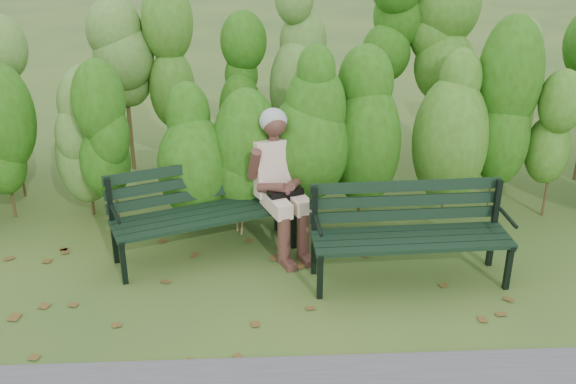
{
  "coord_description": "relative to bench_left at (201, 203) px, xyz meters",
  "views": [
    {
      "loc": [
        -0.26,
        -4.93,
        3.12
      ],
      "look_at": [
        0.0,
        0.35,
        0.75
      ],
      "focal_mm": 42.0,
      "sensor_mm": 36.0,
      "label": 1
    }
  ],
  "objects": [
    {
      "name": "bench_right",
      "position": [
        1.81,
        -0.54,
        0.0
      ],
      "size": [
        1.7,
        0.62,
        0.84
      ],
      "color": "black",
      "rests_on": "ground"
    },
    {
      "name": "ground",
      "position": [
        0.78,
        -0.7,
        -0.49
      ],
      "size": [
        80.0,
        80.0,
        0.0
      ],
      "primitive_type": "plane",
      "color": "#2F4E20"
    },
    {
      "name": "seated_woman",
      "position": [
        0.72,
        0.08,
        0.24
      ],
      "size": [
        0.63,
        0.86,
        1.33
      ],
      "color": "beige",
      "rests_on": "ground"
    },
    {
      "name": "hedge_band",
      "position": [
        0.78,
        1.16,
        0.76
      ],
      "size": [
        11.04,
        1.67,
        2.42
      ],
      "color": "#47381E",
      "rests_on": "ground"
    },
    {
      "name": "bench_left",
      "position": [
        0.0,
        0.0,
        0.0
      ],
      "size": [
        1.76,
        1.1,
        0.84
      ],
      "color": "black",
      "rests_on": "ground"
    },
    {
      "name": "leaf_litter",
      "position": [
        0.51,
        -0.88,
        -0.49
      ],
      "size": [
        5.99,
        2.21,
        0.01
      ],
      "color": "brown",
      "rests_on": "ground"
    }
  ]
}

